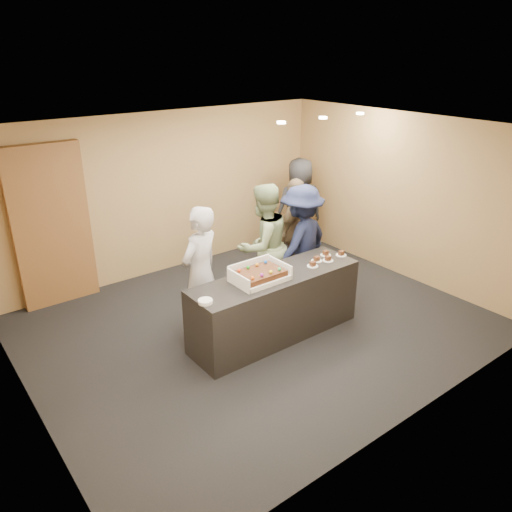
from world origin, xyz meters
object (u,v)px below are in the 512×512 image
at_px(cake_box, 259,276).
at_px(sheet_cake, 260,273).
at_px(person_server_grey, 201,273).
at_px(storage_cabinet, 51,227).
at_px(person_navy_man, 301,243).
at_px(person_sage_man, 263,246).
at_px(person_brown_extra, 296,231).
at_px(serving_counter, 275,306).
at_px(person_dark_suit, 299,207).
at_px(plate_stack, 205,301).

distance_m(cake_box, sheet_cake, 0.06).
bearing_deg(cake_box, person_server_grey, 128.50).
relative_size(storage_cabinet, person_navy_man, 1.35).
distance_m(person_sage_man, person_brown_extra, 0.99).
height_order(sheet_cake, person_server_grey, person_server_grey).
height_order(serving_counter, person_brown_extra, person_brown_extra).
bearing_deg(person_server_grey, person_dark_suit, -175.54).
distance_m(serving_counter, sheet_cake, 0.61).
distance_m(sheet_cake, person_navy_man, 1.47).
bearing_deg(sheet_cake, plate_stack, -173.90).
bearing_deg(storage_cabinet, person_server_grey, -60.39).
height_order(sheet_cake, person_dark_suit, person_dark_suit).
distance_m(storage_cabinet, person_sage_man, 3.10).
bearing_deg(person_navy_man, person_brown_extra, -138.41).
distance_m(person_navy_man, person_brown_extra, 0.61).
height_order(sheet_cake, person_sage_man, person_sage_man).
relative_size(serving_counter, storage_cabinet, 1.00).
relative_size(sheet_cake, person_sage_man, 0.32).
bearing_deg(sheet_cake, person_server_grey, 127.35).
bearing_deg(person_sage_man, storage_cabinet, -42.44).
bearing_deg(sheet_cake, person_sage_man, 49.75).
bearing_deg(cake_box, sheet_cake, -90.93).
relative_size(person_sage_man, person_brown_extra, 1.07).
distance_m(plate_stack, person_dark_suit, 4.00).
relative_size(serving_counter, person_server_grey, 1.32).
height_order(serving_counter, cake_box, cake_box).
xyz_separation_m(person_server_grey, person_navy_man, (1.79, 0.03, -0.01)).
height_order(person_sage_man, person_navy_man, person_sage_man).
height_order(storage_cabinet, person_dark_suit, storage_cabinet).
relative_size(serving_counter, person_dark_suit, 1.34).
bearing_deg(storage_cabinet, person_dark_suit, -9.94).
bearing_deg(sheet_cake, person_navy_man, 26.95).
bearing_deg(person_navy_man, sheet_cake, 12.58).
relative_size(storage_cabinet, person_sage_man, 1.30).
bearing_deg(person_dark_suit, person_server_grey, 49.21).
height_order(sheet_cake, plate_stack, sheet_cake).
height_order(person_sage_man, person_dark_suit, person_sage_man).
distance_m(serving_counter, person_dark_suit, 3.07).
relative_size(storage_cabinet, person_brown_extra, 1.39).
bearing_deg(cake_box, person_dark_suit, 38.71).
xyz_separation_m(plate_stack, person_navy_man, (2.18, 0.76, -0.03)).
xyz_separation_m(cake_box, person_brown_extra, (1.65, 1.14, -0.08)).
bearing_deg(cake_box, serving_counter, -5.61).
bearing_deg(sheet_cake, serving_counter, 0.00).
distance_m(cake_box, plate_stack, 0.88).
relative_size(person_server_grey, person_navy_man, 1.02).
height_order(cake_box, plate_stack, cake_box).
relative_size(storage_cabinet, sheet_cake, 4.11).
height_order(storage_cabinet, person_brown_extra, storage_cabinet).
bearing_deg(person_brown_extra, person_navy_man, 32.91).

